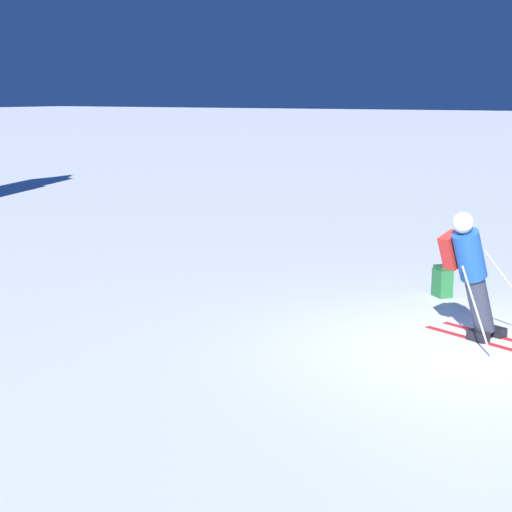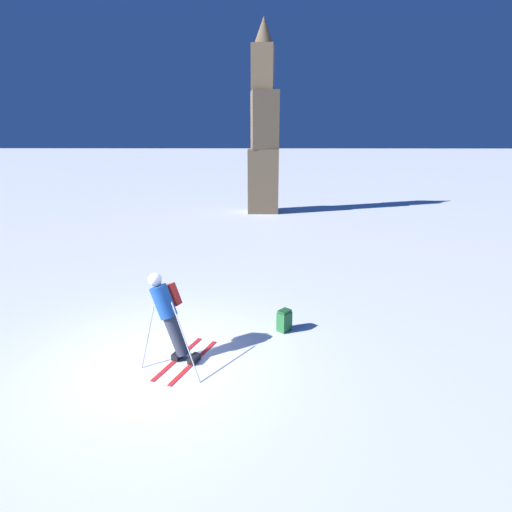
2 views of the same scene
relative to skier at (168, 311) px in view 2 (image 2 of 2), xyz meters
The scene contains 4 objects.
ground_plane 1.00m from the skier, 144.83° to the right, with size 300.00×300.00×0.00m, color white.
skier is the anchor object (origin of this frame).
rock_pillar 16.35m from the skier, 83.53° to the left, with size 1.71×1.50×10.11m.
spare_backpack 2.66m from the skier, 26.12° to the left, with size 0.36×0.37×0.50m.
Camera 2 is at (2.04, -6.86, 4.19)m, focal length 28.00 mm.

